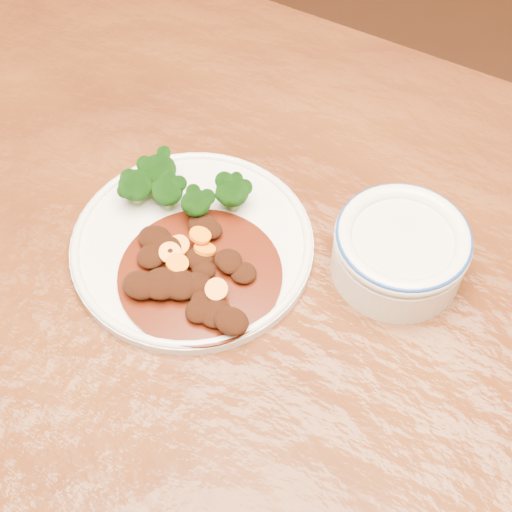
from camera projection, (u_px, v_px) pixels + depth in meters
The scene contains 5 objects.
dining_table at pixel (295, 365), 0.76m from camera, with size 1.53×0.95×0.75m.
dinner_plate at pixel (192, 243), 0.75m from camera, with size 0.26×0.26×0.02m.
broccoli_florets at pixel (176, 187), 0.76m from camera, with size 0.13×0.08×0.04m.
mince_stew at pixel (190, 273), 0.71m from camera, with size 0.17×0.17×0.03m.
dip_bowl at pixel (400, 249), 0.71m from camera, with size 0.14×0.14×0.06m.
Camera 1 is at (0.14, -0.32, 1.36)m, focal length 50.00 mm.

